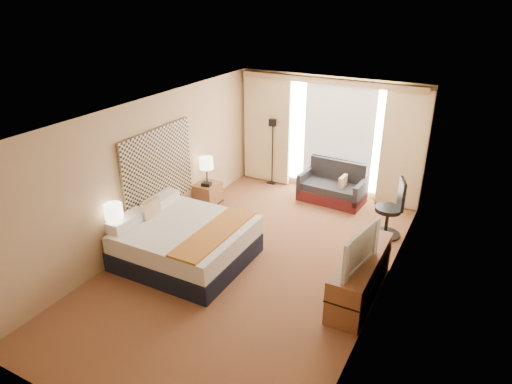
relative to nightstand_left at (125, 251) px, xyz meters
The scene contains 21 objects.
floor 2.16m from the nightstand_left, 29.31° to the left, with size 4.20×7.00×0.02m, color maroon.
ceiling 3.16m from the nightstand_left, 29.31° to the left, with size 4.20×7.00×0.02m, color white.
wall_back 5.02m from the nightstand_left, 67.66° to the left, with size 4.20×0.02×2.60m, color tan.
wall_front 3.25m from the nightstand_left, 52.65° to the right, with size 4.20×0.02×2.60m, color tan.
wall_left 1.49m from the nightstand_left, 102.36° to the left, with size 0.02×7.00×2.60m, color tan.
wall_right 4.23m from the nightstand_left, 14.81° to the left, with size 0.02×7.00×2.60m, color tan.
headboard 1.62m from the nightstand_left, 98.64° to the left, with size 0.06×1.85×1.50m, color black.
nightstand_left is the anchor object (origin of this frame).
nightstand_right 2.50m from the nightstand_left, 90.00° to the left, with size 0.45×0.52×0.55m, color brown.
media_dresser 3.85m from the nightstand_left, 15.84° to the left, with size 0.50×1.80×0.70m, color brown.
window 5.10m from the nightstand_left, 64.87° to the left, with size 2.30×0.02×2.30m, color white.
curtains 4.95m from the nightstand_left, 67.18° to the left, with size 4.12×0.19×2.56m.
bed 1.01m from the nightstand_left, 36.85° to the left, with size 2.02×1.84×0.98m.
loveseat 4.65m from the nightstand_left, 61.58° to the left, with size 1.42×0.82×0.86m.
floor_lamp 4.47m from the nightstand_left, 82.09° to the left, with size 0.20×0.20×1.57m.
desk_chair 4.82m from the nightstand_left, 40.25° to the left, with size 0.57×0.56×1.14m.
lamp_left 0.75m from the nightstand_left, 121.97° to the right, with size 0.29×0.29×0.61m.
lamp_right 2.59m from the nightstand_left, 89.53° to the left, with size 0.28×0.28×0.59m.
tissue_box 0.37m from the nightstand_left, 96.03° to the left, with size 0.12×0.12×0.11m, color #7D9AC2.
telephone 2.43m from the nightstand_left, 88.85° to the left, with size 0.18×0.14×0.07m, color black.
television 3.79m from the nightstand_left, 11.48° to the left, with size 1.02×0.13×0.59m, color black.
Camera 1 is at (3.13, -5.78, 4.30)m, focal length 32.00 mm.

